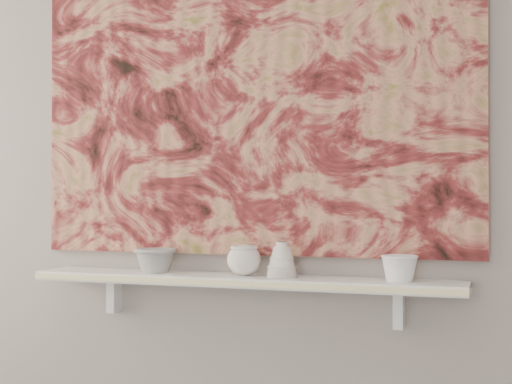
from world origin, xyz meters
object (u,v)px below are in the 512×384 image
at_px(bowl_grey, 155,260).
at_px(bowl_white, 400,268).
at_px(shelf, 240,280).
at_px(painting, 249,88).
at_px(cup_cream, 244,260).
at_px(bell_vessel, 282,259).

relative_size(bowl_grey, bowl_white, 1.31).
height_order(shelf, bowl_white, bowl_white).
bearing_deg(painting, shelf, -90.00).
bearing_deg(painting, cup_cream, -80.62).
xyz_separation_m(shelf, bell_vessel, (0.14, 0.00, 0.07)).
distance_m(shelf, bell_vessel, 0.15).
height_order(shelf, bowl_grey, bowl_grey).
distance_m(cup_cream, bell_vessel, 0.13).
relative_size(painting, cup_cream, 13.88).
xyz_separation_m(painting, bell_vessel, (0.14, -0.08, -0.56)).
bearing_deg(bell_vessel, shelf, 180.00).
bearing_deg(shelf, bowl_white, 0.00).
bearing_deg(cup_cream, bowl_grey, 180.00).
xyz_separation_m(bell_vessel, bowl_white, (0.36, 0.00, -0.02)).
bearing_deg(bell_vessel, painting, 149.79).
bearing_deg(bowl_white, bell_vessel, 180.00).
xyz_separation_m(painting, cup_cream, (0.01, -0.08, -0.56)).
height_order(bowl_grey, bell_vessel, bell_vessel).
xyz_separation_m(cup_cream, bell_vessel, (0.12, 0.00, 0.01)).
height_order(bowl_grey, cup_cream, cup_cream).
height_order(cup_cream, bowl_white, cup_cream).
height_order(shelf, bell_vessel, bell_vessel).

